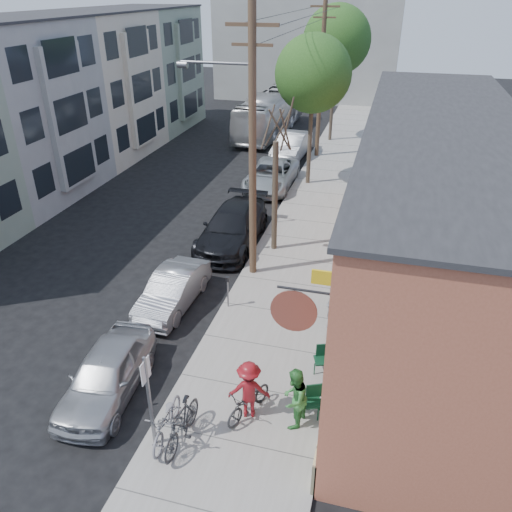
% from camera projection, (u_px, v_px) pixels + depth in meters
% --- Properties ---
extents(ground, '(120.00, 120.00, 0.00)m').
position_uv_depth(ground, '(150.00, 329.00, 17.26)').
color(ground, black).
extents(sidewalk, '(4.50, 58.00, 0.15)m').
position_uv_depth(sidewalk, '(320.00, 215.00, 25.58)').
color(sidewalk, gray).
rests_on(sidewalk, ground).
extents(cafe_building, '(6.60, 20.20, 6.61)m').
position_uv_depth(cafe_building, '(432.00, 213.00, 17.86)').
color(cafe_building, '#A6573D').
rests_on(cafe_building, ground).
extents(apartment_row, '(6.30, 32.00, 9.00)m').
position_uv_depth(apartment_row, '(64.00, 99.00, 29.70)').
color(apartment_row, gray).
rests_on(apartment_row, ground).
extents(end_cap_building, '(18.00, 8.00, 12.00)m').
position_uv_depth(end_cap_building, '(309.00, 35.00, 50.47)').
color(end_cap_building, '#979692').
rests_on(end_cap_building, ground).
extents(sign_post, '(0.07, 0.45, 2.80)m').
position_uv_depth(sign_post, '(149.00, 394.00, 11.97)').
color(sign_post, slate).
rests_on(sign_post, sidewalk).
extents(parking_meter_near, '(0.14, 0.14, 1.24)m').
position_uv_depth(parking_meter_near, '(228.00, 287.00, 17.81)').
color(parking_meter_near, slate).
rests_on(parking_meter_near, sidewalk).
extents(parking_meter_far, '(0.14, 0.14, 1.24)m').
position_uv_depth(parking_meter_far, '(276.00, 207.00, 24.27)').
color(parking_meter_far, slate).
rests_on(parking_meter_far, sidewalk).
extents(utility_pole_near, '(3.57, 0.28, 10.00)m').
position_uv_depth(utility_pole_near, '(251.00, 145.00, 17.93)').
color(utility_pole_near, '#503A28').
rests_on(utility_pole_near, sidewalk).
extents(utility_pole_far, '(1.80, 0.28, 10.00)m').
position_uv_depth(utility_pole_far, '(321.00, 76.00, 31.92)').
color(utility_pole_far, '#503A28').
rests_on(utility_pole_far, sidewalk).
extents(tree_bare, '(0.24, 0.24, 4.81)m').
position_uv_depth(tree_bare, '(275.00, 198.00, 21.10)').
color(tree_bare, '#44392C').
rests_on(tree_bare, sidewalk).
extents(tree_leafy_mid, '(4.14, 4.14, 8.22)m').
position_uv_depth(tree_leafy_mid, '(313.00, 74.00, 26.71)').
color(tree_leafy_mid, '#44392C').
rests_on(tree_leafy_mid, sidewalk).
extents(tree_leafy_far, '(4.71, 4.71, 9.35)m').
position_uv_depth(tree_leafy_far, '(337.00, 40.00, 34.56)').
color(tree_leafy_far, '#44392C').
rests_on(tree_leafy_far, sidewalk).
extents(patio_chair_a, '(0.64, 0.64, 0.88)m').
position_uv_depth(patio_chair_a, '(322.00, 360.00, 14.93)').
color(patio_chair_a, '#103922').
rests_on(patio_chair_a, sidewalk).
extents(patio_chair_b, '(0.66, 0.66, 0.88)m').
position_uv_depth(patio_chair_b, '(313.00, 402.00, 13.43)').
color(patio_chair_b, '#103922').
rests_on(patio_chair_b, sidewalk).
extents(patron_grey, '(0.63, 0.77, 1.82)m').
position_uv_depth(patron_grey, '(332.00, 307.00, 16.54)').
color(patron_grey, gray).
rests_on(patron_grey, sidewalk).
extents(patron_green, '(0.85, 1.00, 1.79)m').
position_uv_depth(patron_green, '(294.00, 399.00, 12.91)').
color(patron_green, '#348239').
rests_on(patron_green, sidewalk).
extents(cyclist, '(1.24, 0.89, 1.74)m').
position_uv_depth(cyclist, '(249.00, 390.00, 13.23)').
color(cyclist, maroon).
rests_on(cyclist, sidewalk).
extents(cyclist_bike, '(1.24, 1.83, 0.91)m').
position_uv_depth(cyclist_bike, '(249.00, 401.00, 13.43)').
color(cyclist_bike, black).
rests_on(cyclist_bike, sidewalk).
extents(parked_bike_a, '(0.65, 2.01, 1.19)m').
position_uv_depth(parked_bike_a, '(182.00, 424.00, 12.55)').
color(parked_bike_a, black).
rests_on(parked_bike_a, sidewalk).
extents(parked_bike_b, '(0.83, 2.00, 1.03)m').
position_uv_depth(parked_bike_b, '(167.00, 421.00, 12.75)').
color(parked_bike_b, slate).
rests_on(parked_bike_b, sidewalk).
extents(car_0, '(2.09, 4.39, 1.45)m').
position_uv_depth(car_0, '(107.00, 374.00, 14.21)').
color(car_0, '#A7A9AF').
rests_on(car_0, ground).
extents(car_1, '(1.56, 4.14, 1.35)m').
position_uv_depth(car_1, '(173.00, 290.00, 18.20)').
color(car_1, '#A4A5AB').
rests_on(car_1, ground).
extents(car_2, '(2.36, 5.74, 1.66)m').
position_uv_depth(car_2, '(232.00, 227.00, 22.58)').
color(car_2, black).
rests_on(car_2, ground).
extents(car_3, '(2.53, 5.47, 1.52)m').
position_uv_depth(car_3, '(271.00, 175.00, 28.99)').
color(car_3, '#AAAFB2').
rests_on(car_3, ground).
extents(car_4, '(2.06, 5.29, 1.72)m').
position_uv_depth(car_4, '(291.00, 146.00, 33.89)').
color(car_4, gray).
rests_on(car_4, ground).
extents(bus, '(3.23, 11.31, 3.11)m').
position_uv_depth(bus, '(270.00, 114.00, 39.34)').
color(bus, silver).
rests_on(bus, ground).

